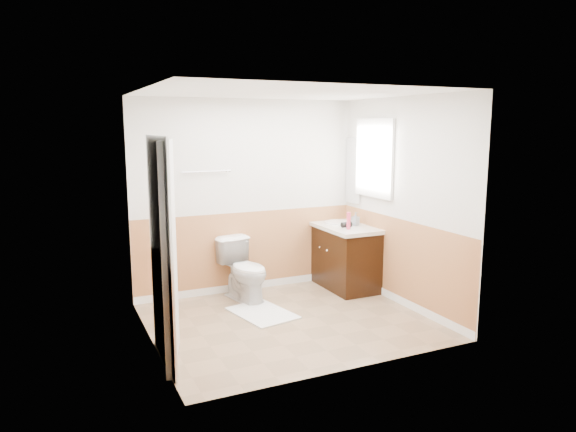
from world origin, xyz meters
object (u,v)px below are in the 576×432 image
toilet (245,270)px  vanity_cabinet (343,257)px  bath_mat (262,313)px  soap_dispenser (355,219)px  lotion_bottle (348,221)px

toilet → vanity_cabinet: size_ratio=0.70×
bath_mat → vanity_cabinet: vanity_cabinet is taller
toilet → vanity_cabinet: (1.40, -0.02, 0.01)m
soap_dispenser → toilet: bearing=175.3°
vanity_cabinet → soap_dispenser: (0.12, -0.11, 0.54)m
toilet → vanity_cabinet: vanity_cabinet is taller
soap_dispenser → vanity_cabinet: bearing=137.7°
toilet → vanity_cabinet: 1.40m
soap_dispenser → bath_mat: bearing=-163.7°
lotion_bottle → toilet: bearing=166.6°
toilet → bath_mat: toilet is taller
vanity_cabinet → lotion_bottle: lotion_bottle is taller
vanity_cabinet → lotion_bottle: bearing=-108.8°
lotion_bottle → soap_dispenser: 0.29m
bath_mat → lotion_bottle: size_ratio=3.64×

